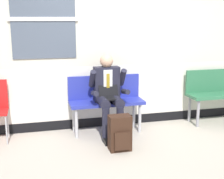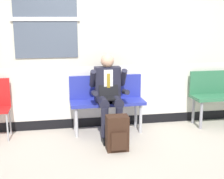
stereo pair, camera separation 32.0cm
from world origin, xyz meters
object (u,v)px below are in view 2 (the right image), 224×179
person_seated (109,93)px  backpack (117,134)px  bench_empty (220,93)px  bench_with_person (107,98)px

person_seated → backpack: person_seated is taller
bench_empty → person_seated: 2.00m
bench_empty → person_seated: person_seated is taller
bench_with_person → bench_empty: size_ratio=1.17×
bench_with_person → backpack: size_ratio=2.36×
person_seated → bench_empty: bearing=5.7°
bench_with_person → bench_empty: bench_empty is taller
backpack → bench_empty: bearing=22.7°
bench_with_person → bench_empty: bearing=0.0°
bench_empty → backpack: 2.17m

